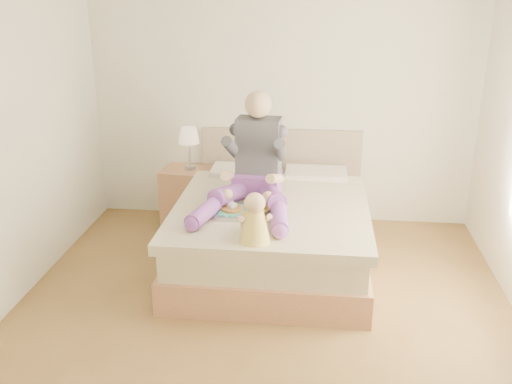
# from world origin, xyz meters

# --- Properties ---
(room) EXTENTS (4.02, 4.22, 2.71)m
(room) POSITION_xyz_m (0.08, 0.01, 1.51)
(room) COLOR brown
(room) RESTS_ON ground
(bed) EXTENTS (1.70, 2.18, 1.00)m
(bed) POSITION_xyz_m (0.00, 1.08, 0.32)
(bed) COLOR #A5714D
(bed) RESTS_ON ground
(nightstand) EXTENTS (0.53, 0.48, 0.59)m
(nightstand) POSITION_xyz_m (-1.00, 1.88, 0.29)
(nightstand) COLOR #A5714D
(nightstand) RESTS_ON ground
(lamp) EXTENTS (0.22, 0.22, 0.45)m
(lamp) POSITION_xyz_m (-0.95, 1.88, 0.93)
(lamp) COLOR #ADAFB4
(lamp) RESTS_ON nightstand
(adult) EXTENTS (0.83, 1.21, 0.99)m
(adult) POSITION_xyz_m (-0.17, 1.01, 0.90)
(adult) COLOR purple
(adult) RESTS_ON bed
(tray) EXTENTS (0.50, 0.40, 0.14)m
(tray) POSITION_xyz_m (-0.22, 0.68, 0.64)
(tray) COLOR #ADAFB4
(tray) RESTS_ON bed
(baby) EXTENTS (0.28, 0.35, 0.39)m
(baby) POSITION_xyz_m (-0.06, 0.14, 0.77)
(baby) COLOR #F5D14D
(baby) RESTS_ON bed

